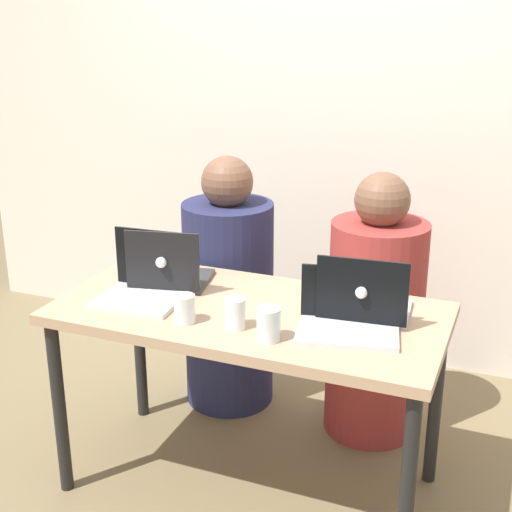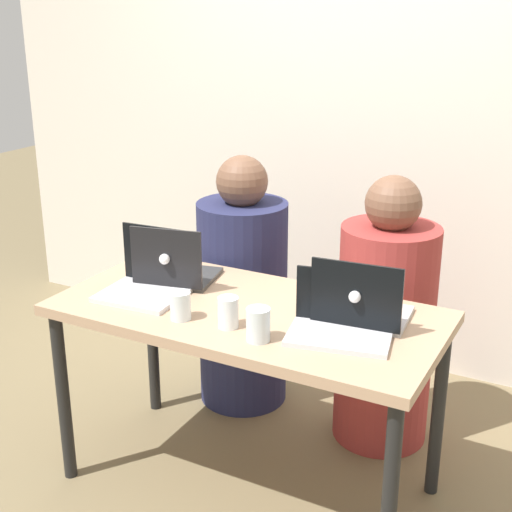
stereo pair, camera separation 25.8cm
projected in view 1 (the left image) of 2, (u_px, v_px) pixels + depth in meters
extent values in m
plane|color=#736445|center=(250.00, 483.00, 2.83)|extent=(12.00, 12.00, 0.00)
cube|color=silver|center=(349.00, 121.00, 3.57)|extent=(4.50, 0.10, 2.49)
cube|color=tan|center=(249.00, 314.00, 2.59)|extent=(1.41, 0.69, 0.04)
cylinder|color=black|center=(59.00, 408.00, 2.69)|extent=(0.05, 0.05, 0.72)
cylinder|color=black|center=(407.00, 492.00, 2.23)|extent=(0.05, 0.05, 0.72)
cylinder|color=black|center=(139.00, 344.00, 3.20)|extent=(0.05, 0.05, 0.72)
cylinder|color=black|center=(436.00, 401.00, 2.74)|extent=(0.05, 0.05, 0.72)
cylinder|color=#24274C|center=(229.00, 304.00, 3.30)|extent=(0.50, 0.50, 0.97)
sphere|color=brown|center=(227.00, 182.00, 3.11)|extent=(0.23, 0.23, 0.23)
cylinder|color=#99312E|center=(374.00, 329.00, 3.06)|extent=(0.41, 0.41, 0.96)
sphere|color=brown|center=(382.00, 200.00, 2.87)|extent=(0.23, 0.23, 0.23)
cube|color=silver|center=(139.00, 300.00, 2.63)|extent=(0.32, 0.26, 0.02)
cube|color=black|center=(153.00, 258.00, 2.71)|extent=(0.30, 0.03, 0.22)
sphere|color=white|center=(154.00, 257.00, 2.72)|extent=(0.04, 0.04, 0.04)
cube|color=#B0B3B7|center=(366.00, 310.00, 2.55)|extent=(0.33, 0.27, 0.02)
cube|color=black|center=(362.00, 291.00, 2.39)|extent=(0.31, 0.04, 0.23)
sphere|color=white|center=(361.00, 293.00, 2.38)|extent=(0.04, 0.04, 0.04)
cube|color=#373736|center=(173.00, 279.00, 2.83)|extent=(0.33, 0.30, 0.02)
cube|color=black|center=(162.00, 261.00, 2.67)|extent=(0.28, 0.07, 0.23)
sphere|color=white|center=(161.00, 263.00, 2.65)|extent=(0.04, 0.04, 0.04)
cube|color=silver|center=(347.00, 333.00, 2.37)|extent=(0.37, 0.27, 0.02)
cube|color=black|center=(350.00, 293.00, 2.43)|extent=(0.33, 0.08, 0.19)
sphere|color=white|center=(351.00, 291.00, 2.44)|extent=(0.03, 0.03, 0.03)
cylinder|color=white|center=(235.00, 313.00, 2.41)|extent=(0.07, 0.07, 0.11)
cylinder|color=silver|center=(235.00, 320.00, 2.42)|extent=(0.06, 0.06, 0.06)
cylinder|color=silver|center=(185.00, 309.00, 2.45)|extent=(0.07, 0.07, 0.10)
cylinder|color=silver|center=(185.00, 315.00, 2.46)|extent=(0.06, 0.06, 0.06)
cylinder|color=silver|center=(269.00, 324.00, 2.32)|extent=(0.08, 0.08, 0.11)
cylinder|color=silver|center=(269.00, 331.00, 2.33)|extent=(0.07, 0.07, 0.06)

